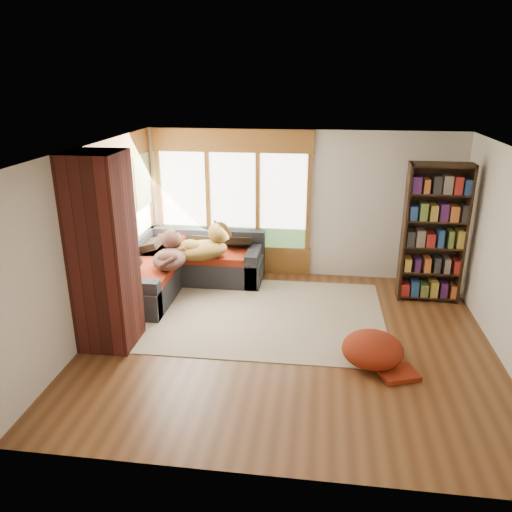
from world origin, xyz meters
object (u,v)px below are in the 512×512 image
(pouf, at_px, (373,348))
(dog_tan, at_px, (206,245))
(dog_brindle, at_px, (170,253))
(brick_chimney, at_px, (103,253))
(sectional_sofa, at_px, (183,269))
(area_rug, at_px, (267,315))
(bookshelf, at_px, (434,234))

(pouf, xyz_separation_m, dog_tan, (-2.60, 2.04, 0.58))
(dog_brindle, bearing_deg, brick_chimney, 156.30)
(brick_chimney, bearing_deg, dog_brindle, 75.58)
(sectional_sofa, bearing_deg, brick_chimney, -105.73)
(sectional_sofa, xyz_separation_m, area_rug, (1.57, -0.96, -0.30))
(dog_tan, bearing_deg, area_rug, -72.33)
(sectional_sofa, height_order, dog_brindle, dog_brindle)
(brick_chimney, height_order, bookshelf, brick_chimney)
(dog_tan, bearing_deg, bookshelf, -33.95)
(bookshelf, relative_size, dog_brindle, 2.43)
(bookshelf, distance_m, dog_tan, 3.67)
(area_rug, height_order, pouf, pouf)
(bookshelf, xyz_separation_m, dog_brindle, (-4.15, -0.49, -0.34))
(brick_chimney, bearing_deg, bookshelf, 23.99)
(sectional_sofa, relative_size, dog_tan, 2.06)
(area_rug, distance_m, dog_tan, 1.63)
(brick_chimney, distance_m, bookshelf, 4.97)
(bookshelf, distance_m, pouf, 2.53)
(brick_chimney, xyz_separation_m, dog_brindle, (0.39, 1.54, -0.53))
(area_rug, height_order, bookshelf, bookshelf)
(area_rug, bearing_deg, sectional_sofa, 148.55)
(area_rug, bearing_deg, dog_brindle, 164.53)
(sectional_sofa, height_order, dog_tan, dog_tan)
(pouf, relative_size, dog_brindle, 0.84)
(pouf, relative_size, dog_tan, 0.72)
(area_rug, xyz_separation_m, bookshelf, (2.52, 0.93, 1.11))
(brick_chimney, height_order, dog_brindle, brick_chimney)
(sectional_sofa, distance_m, area_rug, 1.87)
(sectional_sofa, bearing_deg, dog_tan, -16.60)
(area_rug, xyz_separation_m, dog_brindle, (-1.62, 0.45, 0.76))
(brick_chimney, relative_size, area_rug, 0.74)
(sectional_sofa, distance_m, bookshelf, 4.17)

